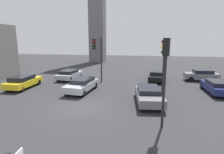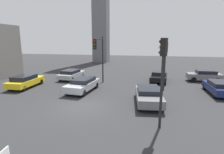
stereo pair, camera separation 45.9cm
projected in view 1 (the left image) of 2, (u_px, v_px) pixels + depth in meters
name	position (u px, v px, depth m)	size (l,w,h in m)	color
ground_plane	(82.00, 107.00, 14.29)	(99.96, 99.96, 0.00)	#2D2D30
traffic_light_0	(98.00, 51.00, 20.15)	(0.38, 3.91, 5.63)	black
traffic_light_1	(164.00, 57.00, 18.52)	(0.46, 0.47, 5.01)	black
traffic_light_2	(165.00, 67.00, 10.27)	(0.49, 0.42, 5.33)	black
car_0	(23.00, 81.00, 19.88)	(2.08, 4.61, 1.39)	yellow
car_1	(218.00, 86.00, 17.89)	(2.10, 4.56, 1.30)	navy
car_2	(157.00, 76.00, 23.38)	(2.41, 4.64, 1.30)	black
car_3	(69.00, 74.00, 24.23)	(2.32, 4.48, 1.30)	#ADB2B7
car_4	(82.00, 85.00, 18.50)	(2.43, 4.84, 1.35)	#ADB2B7
car_6	(201.00, 75.00, 23.33)	(4.12, 1.75, 1.46)	slate
car_7	(149.00, 95.00, 15.12)	(2.50, 4.86, 1.32)	slate
skyline_tower	(97.00, 1.00, 41.24)	(3.43, 3.43, 27.91)	slate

